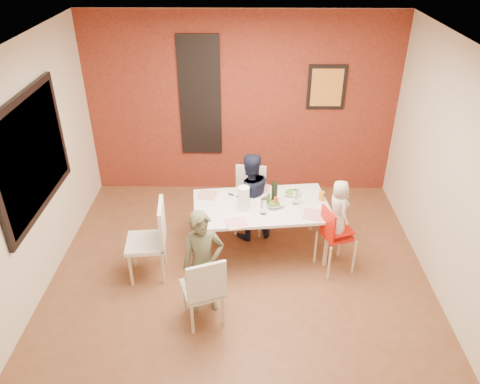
{
  "coord_description": "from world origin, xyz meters",
  "views": [
    {
      "loc": [
        0.06,
        -4.24,
        3.74
      ],
      "look_at": [
        0.0,
        0.3,
        1.05
      ],
      "focal_mm": 35.0,
      "sensor_mm": 36.0,
      "label": 1
    }
  ],
  "objects_px": {
    "dining_table": "(261,209)",
    "child_near": "(203,263)",
    "child_far": "(249,197)",
    "wine_bottle": "(274,193)",
    "chair_near": "(204,288)",
    "chair_far": "(250,195)",
    "paper_towel_roll": "(244,198)",
    "high_chair": "(334,233)",
    "chair_left": "(153,237)",
    "toddler": "(338,208)"
  },
  "relations": [
    {
      "from": "chair_far",
      "to": "paper_towel_roll",
      "type": "xyz_separation_m",
      "value": [
        -0.08,
        -0.66,
        0.35
      ]
    },
    {
      "from": "high_chair",
      "to": "chair_far",
      "type": "bearing_deg",
      "value": 25.96
    },
    {
      "from": "chair_near",
      "to": "chair_far",
      "type": "distance_m",
      "value": 1.9
    },
    {
      "from": "child_far",
      "to": "paper_towel_roll",
      "type": "bearing_deg",
      "value": 64.69
    },
    {
      "from": "chair_far",
      "to": "paper_towel_roll",
      "type": "bearing_deg",
      "value": -90.38
    },
    {
      "from": "wine_bottle",
      "to": "child_far",
      "type": "bearing_deg",
      "value": 138.0
    },
    {
      "from": "child_near",
      "to": "toddler",
      "type": "distance_m",
      "value": 1.68
    },
    {
      "from": "chair_left",
      "to": "wine_bottle",
      "type": "bearing_deg",
      "value": 104.67
    },
    {
      "from": "chair_far",
      "to": "high_chair",
      "type": "xyz_separation_m",
      "value": [
        0.99,
        -0.92,
        0.03
      ]
    },
    {
      "from": "dining_table",
      "to": "chair_left",
      "type": "xyz_separation_m",
      "value": [
        -1.26,
        -0.48,
        -0.08
      ]
    },
    {
      "from": "dining_table",
      "to": "child_far",
      "type": "bearing_deg",
      "value": 114.25
    },
    {
      "from": "high_chair",
      "to": "paper_towel_roll",
      "type": "bearing_deg",
      "value": 55.25
    },
    {
      "from": "child_near",
      "to": "wine_bottle",
      "type": "distance_m",
      "value": 1.37
    },
    {
      "from": "child_near",
      "to": "chair_far",
      "type": "bearing_deg",
      "value": 56.84
    },
    {
      "from": "high_chair",
      "to": "child_near",
      "type": "bearing_deg",
      "value": 93.73
    },
    {
      "from": "chair_far",
      "to": "high_chair",
      "type": "height_order",
      "value": "chair_far"
    },
    {
      "from": "child_far",
      "to": "toddler",
      "type": "bearing_deg",
      "value": 131.17
    },
    {
      "from": "dining_table",
      "to": "chair_near",
      "type": "relative_size",
      "value": 2.0
    },
    {
      "from": "toddler",
      "to": "chair_left",
      "type": "bearing_deg",
      "value": 76.47
    },
    {
      "from": "paper_towel_roll",
      "to": "dining_table",
      "type": "bearing_deg",
      "value": 24.5
    },
    {
      "from": "child_far",
      "to": "wine_bottle",
      "type": "xyz_separation_m",
      "value": [
        0.3,
        -0.27,
        0.22
      ]
    },
    {
      "from": "high_chair",
      "to": "wine_bottle",
      "type": "height_order",
      "value": "wine_bottle"
    },
    {
      "from": "chair_near",
      "to": "chair_left",
      "type": "bearing_deg",
      "value": -70.91
    },
    {
      "from": "chair_near",
      "to": "chair_far",
      "type": "bearing_deg",
      "value": -124.84
    },
    {
      "from": "high_chair",
      "to": "paper_towel_roll",
      "type": "height_order",
      "value": "paper_towel_roll"
    },
    {
      "from": "child_near",
      "to": "paper_towel_roll",
      "type": "xyz_separation_m",
      "value": [
        0.42,
        0.95,
        0.22
      ]
    },
    {
      "from": "chair_near",
      "to": "child_near",
      "type": "relative_size",
      "value": 0.71
    },
    {
      "from": "child_near",
      "to": "wine_bottle",
      "type": "height_order",
      "value": "child_near"
    },
    {
      "from": "child_far",
      "to": "paper_towel_roll",
      "type": "distance_m",
      "value": 0.48
    },
    {
      "from": "paper_towel_roll",
      "to": "wine_bottle",
      "type": "bearing_deg",
      "value": 21.51
    },
    {
      "from": "chair_far",
      "to": "child_near",
      "type": "bearing_deg",
      "value": -100.62
    },
    {
      "from": "chair_far",
      "to": "paper_towel_roll",
      "type": "height_order",
      "value": "paper_towel_roll"
    },
    {
      "from": "chair_near",
      "to": "toddler",
      "type": "xyz_separation_m",
      "value": [
        1.47,
        0.94,
        0.37
      ]
    },
    {
      "from": "dining_table",
      "to": "high_chair",
      "type": "height_order",
      "value": "high_chair"
    },
    {
      "from": "chair_far",
      "to": "dining_table",
      "type": "bearing_deg",
      "value": -69.75
    },
    {
      "from": "dining_table",
      "to": "child_near",
      "type": "distance_m",
      "value": 1.22
    },
    {
      "from": "chair_far",
      "to": "wine_bottle",
      "type": "bearing_deg",
      "value": -53.49
    },
    {
      "from": "dining_table",
      "to": "child_near",
      "type": "bearing_deg",
      "value": -121.23
    },
    {
      "from": "dining_table",
      "to": "paper_towel_roll",
      "type": "xyz_separation_m",
      "value": [
        -0.22,
        -0.1,
        0.21
      ]
    },
    {
      "from": "chair_near",
      "to": "paper_towel_roll",
      "type": "height_order",
      "value": "paper_towel_roll"
    },
    {
      "from": "chair_left",
      "to": "child_far",
      "type": "distance_m",
      "value": 1.38
    },
    {
      "from": "chair_near",
      "to": "high_chair",
      "type": "relative_size",
      "value": 1.01
    },
    {
      "from": "child_far",
      "to": "wine_bottle",
      "type": "relative_size",
      "value": 4.32
    },
    {
      "from": "dining_table",
      "to": "chair_near",
      "type": "distance_m",
      "value": 1.42
    },
    {
      "from": "chair_far",
      "to": "high_chair",
      "type": "relative_size",
      "value": 1.02
    },
    {
      "from": "dining_table",
      "to": "paper_towel_roll",
      "type": "distance_m",
      "value": 0.32
    },
    {
      "from": "toddler",
      "to": "chair_near",
      "type": "bearing_deg",
      "value": 105.12
    },
    {
      "from": "chair_left",
      "to": "chair_near",
      "type": "bearing_deg",
      "value": 33.75
    },
    {
      "from": "child_far",
      "to": "high_chair",
      "type": "bearing_deg",
      "value": 130.13
    },
    {
      "from": "dining_table",
      "to": "chair_near",
      "type": "xyz_separation_m",
      "value": [
        -0.61,
        -1.28,
        -0.14
      ]
    }
  ]
}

